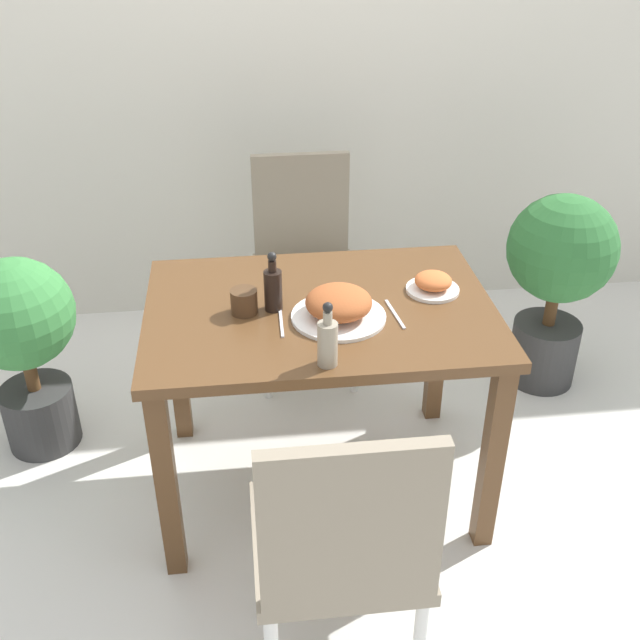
% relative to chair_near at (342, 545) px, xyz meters
% --- Properties ---
extents(ground_plane, '(16.00, 16.00, 0.00)m').
position_rel_chair_near_xyz_m(ground_plane, '(0.04, 0.77, -0.52)').
color(ground_plane, silver).
extents(wall_back, '(8.00, 0.05, 2.60)m').
position_rel_chair_near_xyz_m(wall_back, '(0.04, 2.12, 0.78)').
color(wall_back, beige).
rests_on(wall_back, ground_plane).
extents(dining_table, '(1.08, 0.76, 0.73)m').
position_rel_chair_near_xyz_m(dining_table, '(0.04, 0.77, 0.09)').
color(dining_table, brown).
rests_on(dining_table, ground_plane).
extents(chair_near, '(0.42, 0.42, 0.91)m').
position_rel_chair_near_xyz_m(chair_near, '(0.00, 0.00, 0.00)').
color(chair_near, gray).
rests_on(chair_near, ground_plane).
extents(chair_far, '(0.42, 0.42, 0.91)m').
position_rel_chair_near_xyz_m(chair_far, '(0.07, 1.56, 0.00)').
color(chair_far, gray).
rests_on(chair_far, ground_plane).
extents(food_plate, '(0.29, 0.29, 0.10)m').
position_rel_chair_near_xyz_m(food_plate, '(0.09, 0.70, 0.25)').
color(food_plate, white).
rests_on(food_plate, dining_table).
extents(side_plate, '(0.17, 0.17, 0.06)m').
position_rel_chair_near_xyz_m(side_plate, '(0.41, 0.83, 0.23)').
color(side_plate, white).
rests_on(side_plate, dining_table).
extents(drink_cup, '(0.08, 0.08, 0.08)m').
position_rel_chair_near_xyz_m(drink_cup, '(-0.19, 0.76, 0.24)').
color(drink_cup, '#4C331E').
rests_on(drink_cup, dining_table).
extents(sauce_bottle, '(0.06, 0.06, 0.19)m').
position_rel_chair_near_xyz_m(sauce_bottle, '(0.02, 0.46, 0.28)').
color(sauce_bottle, gray).
rests_on(sauce_bottle, dining_table).
extents(condiment_bottle, '(0.06, 0.06, 0.19)m').
position_rel_chair_near_xyz_m(condiment_bottle, '(-0.10, 0.78, 0.28)').
color(condiment_bottle, black).
rests_on(condiment_bottle, dining_table).
extents(fork_utensil, '(0.01, 0.18, 0.00)m').
position_rel_chair_near_xyz_m(fork_utensil, '(-0.09, 0.70, 0.21)').
color(fork_utensil, silver).
rests_on(fork_utensil, dining_table).
extents(spoon_utensil, '(0.03, 0.17, 0.00)m').
position_rel_chair_near_xyz_m(spoon_utensil, '(0.26, 0.70, 0.21)').
color(spoon_utensil, silver).
rests_on(spoon_utensil, dining_table).
extents(potted_plant_left, '(0.40, 0.40, 0.77)m').
position_rel_chair_near_xyz_m(potted_plant_left, '(-0.98, 1.12, -0.05)').
color(potted_plant_left, '#333333').
rests_on(potted_plant_left, ground_plane).
extents(potted_plant_right, '(0.43, 0.43, 0.83)m').
position_rel_chair_near_xyz_m(potted_plant_right, '(1.06, 1.30, -0.01)').
color(potted_plant_right, '#333333').
rests_on(potted_plant_right, ground_plane).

